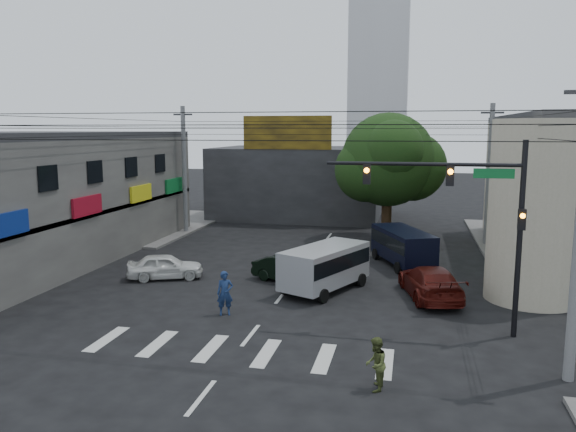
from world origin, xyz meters
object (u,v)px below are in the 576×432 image
(street_tree, at_px, (388,160))
(utility_pole_far_left, at_px, (184,170))
(traffic_gantry, at_px, (472,205))
(traffic_officer, at_px, (225,293))
(navy_van, at_px, (403,248))
(pedestrian_olive, at_px, (376,364))
(dark_sedan, at_px, (290,269))
(silver_minivan, at_px, (325,269))
(utility_pole_far_right, at_px, (489,176))
(white_compact, at_px, (165,266))
(maroon_sedan, at_px, (430,282))

(street_tree, xyz_separation_m, utility_pole_far_left, (-14.50, -1.00, -0.87))
(traffic_gantry, distance_m, traffic_officer, 10.27)
(traffic_gantry, relative_size, navy_van, 1.34)
(traffic_gantry, distance_m, utility_pole_far_left, 25.00)
(traffic_officer, bearing_deg, pedestrian_olive, -62.76)
(navy_van, relative_size, pedestrian_olive, 3.37)
(utility_pole_far_left, height_order, traffic_officer, utility_pole_far_left)
(navy_van, bearing_deg, dark_sedan, 107.14)
(street_tree, height_order, silver_minivan, street_tree)
(utility_pole_far_right, distance_m, traffic_officer, 21.20)
(silver_minivan, bearing_deg, white_compact, 112.03)
(maroon_sedan, relative_size, navy_van, 1.01)
(utility_pole_far_left, bearing_deg, white_compact, -71.89)
(utility_pole_far_right, height_order, silver_minivan, utility_pole_far_right)
(maroon_sedan, distance_m, silver_minivan, 4.84)
(street_tree, distance_m, dark_sedan, 13.99)
(traffic_gantry, bearing_deg, navy_van, 103.93)
(street_tree, height_order, navy_van, street_tree)
(navy_van, bearing_deg, utility_pole_far_left, 42.90)
(utility_pole_far_left, bearing_deg, pedestrian_olive, -55.71)
(navy_van, bearing_deg, maroon_sedan, 168.55)
(utility_pole_far_right, relative_size, dark_sedan, 2.21)
(navy_van, bearing_deg, pedestrian_olive, 154.29)
(utility_pole_far_right, bearing_deg, silver_minivan, -124.68)
(silver_minivan, bearing_deg, maroon_sedan, -67.00)
(traffic_officer, bearing_deg, utility_pole_far_right, 31.79)
(silver_minivan, relative_size, navy_van, 0.99)
(traffic_gantry, distance_m, silver_minivan, 8.38)
(maroon_sedan, bearing_deg, dark_sedan, -24.24)
(silver_minivan, height_order, traffic_officer, silver_minivan)
(maroon_sedan, height_order, pedestrian_olive, pedestrian_olive)
(street_tree, height_order, traffic_gantry, street_tree)
(utility_pole_far_left, height_order, dark_sedan, utility_pole_far_left)
(utility_pole_far_left, xyz_separation_m, pedestrian_olive, (15.30, -22.44, -3.80))
(utility_pole_far_left, height_order, utility_pole_far_right, same)
(maroon_sedan, xyz_separation_m, traffic_officer, (-8.28, -4.22, 0.18))
(street_tree, distance_m, maroon_sedan, 14.76)
(traffic_gantry, bearing_deg, utility_pole_far_right, 81.06)
(maroon_sedan, xyz_separation_m, silver_minivan, (-4.83, 0.14, 0.32))
(utility_pole_far_left, height_order, white_compact, utility_pole_far_left)
(traffic_gantry, height_order, white_compact, traffic_gantry)
(maroon_sedan, height_order, traffic_officer, traffic_officer)
(traffic_gantry, bearing_deg, dark_sedan, 145.14)
(utility_pole_far_left, relative_size, maroon_sedan, 1.70)
(pedestrian_olive, bearing_deg, dark_sedan, -151.91)
(pedestrian_olive, bearing_deg, silver_minivan, -159.02)
(white_compact, height_order, silver_minivan, silver_minivan)
(street_tree, xyz_separation_m, silver_minivan, (-2.22, -13.60, -4.42))
(utility_pole_far_left, relative_size, pedestrian_olive, 5.76)
(white_compact, relative_size, navy_van, 0.76)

